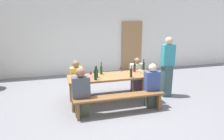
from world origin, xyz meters
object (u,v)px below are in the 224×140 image
at_px(wine_bottle_1, 131,73).
at_px(seated_guest_near_1, 152,86).
at_px(wine_glass_1, 140,69).
at_px(wine_glass_3, 91,73).
at_px(wine_bottle_4, 143,66).
at_px(bench_far, 106,82).
at_px(wine_glass_0, 134,70).
at_px(seated_guest_far_0, 76,81).
at_px(standing_host, 167,68).
at_px(wine_glass_4, 143,71).
at_px(seated_guest_near_0, 81,93).
at_px(wine_bottle_3, 95,75).
at_px(wine_bottle_2, 101,70).
at_px(seated_guest_far_1, 137,76).
at_px(wooden_door, 132,46).
at_px(wine_glass_2, 120,68).
at_px(tasting_table, 112,78).
at_px(bench_near, 120,99).
at_px(wine_bottle_0, 97,73).

xyz_separation_m(wine_bottle_1, seated_guest_near_1, (0.46, -0.26, -0.33)).
bearing_deg(wine_glass_1, wine_bottle_1, -140.85).
relative_size(wine_glass_1, wine_glass_3, 1.00).
bearing_deg(wine_bottle_4, bench_far, 160.74).
height_order(bench_far, wine_glass_0, wine_glass_0).
height_order(seated_guest_near_1, seated_guest_far_0, seated_guest_near_1).
distance_m(wine_glass_3, standing_host, 2.20).
height_order(wine_glass_4, seated_guest_near_0, seated_guest_near_0).
bearing_deg(wine_bottle_3, seated_guest_near_1, -11.51).
xyz_separation_m(wine_bottle_2, seated_guest_near_1, (1.13, -0.74, -0.33)).
bearing_deg(seated_guest_far_0, wine_bottle_3, 26.26).
xyz_separation_m(seated_guest_far_0, standing_host, (2.52, -0.50, 0.32)).
bearing_deg(seated_guest_far_1, standing_host, 54.53).
bearing_deg(bench_far, seated_guest_near_1, -53.86).
distance_m(wine_glass_0, seated_guest_far_0, 1.63).
bearing_deg(wine_bottle_3, standing_host, 7.55).
bearing_deg(wine_glass_1, seated_guest_far_1, 75.27).
distance_m(wooden_door, seated_guest_far_1, 2.79).
height_order(wine_bottle_4, seated_guest_near_0, seated_guest_near_0).
height_order(bench_far, wine_bottle_3, wine_bottle_3).
height_order(wine_bottle_4, wine_glass_2, wine_bottle_4).
bearing_deg(wine_bottle_4, wine_glass_2, -179.92).
bearing_deg(wine_glass_2, tasting_table, -136.16).
xyz_separation_m(bench_near, wine_bottle_3, (-0.49, 0.43, 0.52)).
bearing_deg(seated_guest_near_0, wine_glass_1, -71.56).
xyz_separation_m(wine_glass_4, seated_guest_near_1, (0.06, -0.44, -0.31)).
bearing_deg(wooden_door, wine_bottle_0, -124.49).
bearing_deg(bench_far, wine_bottle_2, -116.74).
bearing_deg(wine_bottle_1, standing_host, 14.24).
relative_size(wine_glass_1, seated_guest_far_0, 0.13).
bearing_deg(tasting_table, seated_guest_far_0, 148.73).
xyz_separation_m(bench_near, wine_glass_3, (-0.56, 0.71, 0.49)).
bearing_deg(wine_glass_1, standing_host, 0.07).
bearing_deg(seated_guest_near_0, tasting_table, -58.91).
xyz_separation_m(bench_near, seated_guest_near_0, (-0.89, 0.15, 0.19)).
bearing_deg(bench_near, wine_bottle_4, 43.88).
xyz_separation_m(wine_bottle_2, wine_bottle_4, (1.28, 0.11, 0.00)).
height_order(tasting_table, seated_guest_far_1, seated_guest_far_1).
bearing_deg(wine_bottle_0, wine_bottle_4, 14.74).
height_order(wooden_door, wine_bottle_3, wooden_door).
xyz_separation_m(bench_far, wine_bottle_2, (-0.24, -0.48, 0.51)).
relative_size(wine_glass_4, standing_host, 0.08).
bearing_deg(bench_near, seated_guest_near_1, 9.57).
relative_size(wooden_door, wine_bottle_4, 6.48).
bearing_deg(tasting_table, wine_bottle_1, -33.28).
xyz_separation_m(wine_glass_1, wine_glass_2, (-0.47, 0.29, 0.00)).
relative_size(wine_bottle_3, seated_guest_near_1, 0.29).
relative_size(bench_near, seated_guest_near_0, 1.90).
distance_m(wine_glass_1, seated_guest_far_1, 0.63).
distance_m(wine_bottle_2, seated_guest_near_1, 1.39).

